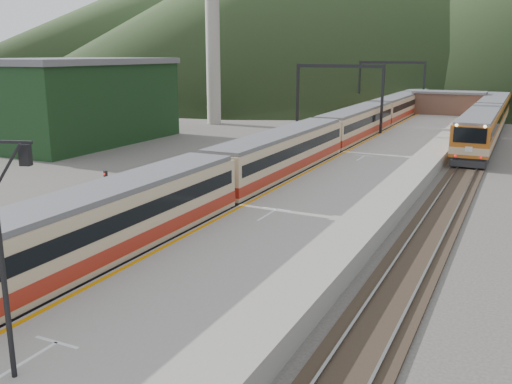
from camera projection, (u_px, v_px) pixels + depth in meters
The scene contains 14 objects.
track_main at pixel (315, 166), 47.02m from camera, with size 2.60×200.00×0.23m.
track_far at pixel (260, 161), 49.11m from camera, with size 2.60×200.00×0.23m.
track_second at pixel (462, 179), 42.23m from camera, with size 2.60×200.00×0.23m.
platform at pixel (377, 171), 42.83m from camera, with size 8.00×100.00×1.00m, color gray.
gantry_near at pixel (339, 87), 60.06m from camera, with size 9.55×0.25×8.00m.
gantry_far at pixel (391, 78), 81.99m from camera, with size 9.55×0.25×8.00m.
warehouse at pixel (69, 100), 59.44m from camera, with size 14.50×20.50×8.60m.
smokestack at pixel (212, 5), 71.95m from camera, with size 1.80×1.80×30.00m, color #9E998E.
station_shed at pixel (449, 102), 77.43m from camera, with size 9.40×4.40×3.10m.
hill_d at pixel (218, 12), 266.01m from camera, with size 200.00×200.00×55.00m, color #374E2B.
main_train at pixel (357, 126), 57.27m from camera, with size 2.80×96.04×3.41m.
second_train at pixel (488, 118), 63.03m from camera, with size 3.03×41.27×3.70m.
short_signal_b at pixel (236, 164), 40.35m from camera, with size 0.23×0.17×2.27m.
short_signal_c at pixel (106, 184), 34.21m from camera, with size 0.26×0.22×2.27m.
Camera 1 is at (15.42, -3.82, 9.13)m, focal length 40.00 mm.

